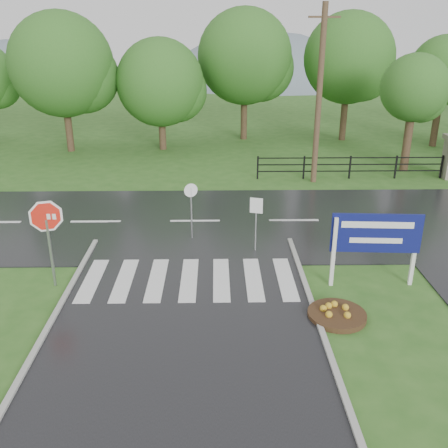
{
  "coord_description": "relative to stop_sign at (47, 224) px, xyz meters",
  "views": [
    {
      "loc": [
        0.85,
        -8.75,
        7.39
      ],
      "look_at": [
        1.1,
        6.0,
        1.5
      ],
      "focal_mm": 40.0,
      "sensor_mm": 36.0,
      "label": 1
    }
  ],
  "objects": [
    {
      "name": "estate_billboard",
      "position": [
        9.63,
        -0.12,
        -0.41
      ],
      "size": [
        2.65,
        0.23,
        2.32
      ],
      "color": "silver",
      "rests_on": "ground"
    },
    {
      "name": "stop_sign",
      "position": [
        0.0,
        0.0,
        0.0
      ],
      "size": [
        1.23,
        0.41,
        2.9
      ],
      "color": "#939399",
      "rests_on": "ground"
    },
    {
      "name": "reg_sign_small",
      "position": [
        6.29,
        2.35,
        -0.59
      ],
      "size": [
        0.43,
        0.14,
        1.98
      ],
      "color": "#939399",
      "rests_on": "ground"
    },
    {
      "name": "main_road",
      "position": [
        4.07,
        5.21,
        -2.01
      ],
      "size": [
        90.0,
        8.0,
        0.04
      ],
      "primitive_type": "cube",
      "color": "black",
      "rests_on": "ground"
    },
    {
      "name": "treeline",
      "position": [
        5.07,
        19.21,
        -2.01
      ],
      "size": [
        83.2,
        5.2,
        10.0
      ],
      "color": "#275D1D",
      "rests_on": "ground"
    },
    {
      "name": "reg_sign_round",
      "position": [
        4.02,
        3.47,
        -0.63
      ],
      "size": [
        0.48,
        0.19,
        2.16
      ],
      "color": "#939399",
      "rests_on": "ground"
    },
    {
      "name": "entrance_tree_left",
      "position": [
        15.19,
        12.71,
        2.34
      ],
      "size": [
        3.47,
        3.47,
        6.14
      ],
      "color": "#3D2B1C",
      "rests_on": "ground"
    },
    {
      "name": "ground",
      "position": [
        4.07,
        -4.79,
        -2.01
      ],
      "size": [
        120.0,
        120.0,
        0.0
      ],
      "primitive_type": "plane",
      "color": "#2F5D1F",
      "rests_on": "ground"
    },
    {
      "name": "fence_west",
      "position": [
        11.82,
        11.21,
        -1.28
      ],
      "size": [
        9.58,
        0.08,
        1.2
      ],
      "color": "black",
      "rests_on": "ground"
    },
    {
      "name": "hills",
      "position": [
        7.56,
        60.21,
        -17.54
      ],
      "size": [
        102.0,
        48.0,
        48.0
      ],
      "color": "slate",
      "rests_on": "ground"
    },
    {
      "name": "crosswalk",
      "position": [
        4.07,
        0.21,
        -1.95
      ],
      "size": [
        6.5,
        2.8,
        0.02
      ],
      "color": "silver",
      "rests_on": "ground"
    },
    {
      "name": "utility_pole_east",
      "position": [
        9.87,
        10.71,
        2.26
      ],
      "size": [
        1.49,
        0.28,
        8.39
      ],
      "color": "#473523",
      "rests_on": "ground"
    },
    {
      "name": "flower_bed",
      "position": [
        8.18,
        -1.95,
        -1.89
      ],
      "size": [
        1.58,
        1.58,
        0.32
      ],
      "color": "#332111",
      "rests_on": "ground"
    }
  ]
}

